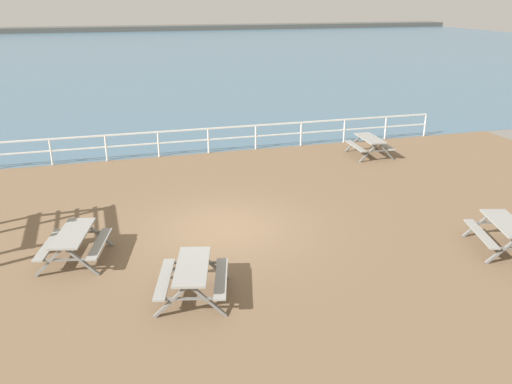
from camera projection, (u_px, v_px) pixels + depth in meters
The scene contains 8 objects.
ground_plane at pixel (225, 231), 15.13m from camera, with size 30.00×24.00×0.20m, color brown.
sea_band at pixel (127, 52), 62.59m from camera, with size 142.00×90.00×0.01m, color #476B84.
distant_shoreline at pixel (115, 31), 101.31m from camera, with size 142.00×6.00×1.80m, color #4C4C47.
seaward_railing at pixel (183, 137), 21.81m from camera, with size 23.07×0.07×1.08m.
picnic_table_near_left at pixel (506, 229), 13.61m from camera, with size 1.95×2.15×0.80m.
picnic_table_near_right at pixel (193, 273), 11.44m from camera, with size 1.90×2.12×0.80m.
picnic_table_mid_centre at pixel (370, 142), 21.74m from camera, with size 1.66×1.90×0.80m.
picnic_table_far_left at pixel (74, 239), 13.04m from camera, with size 1.88×2.10×0.80m.
Camera 1 is at (-2.96, -13.49, 6.24)m, focal length 36.80 mm.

